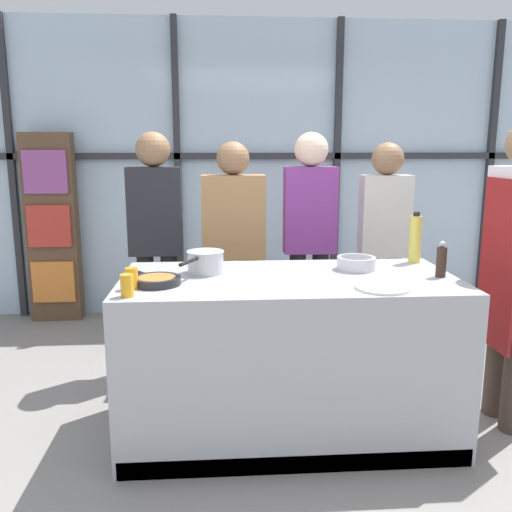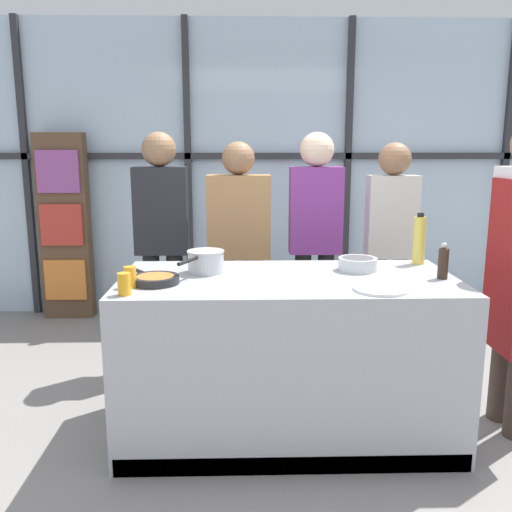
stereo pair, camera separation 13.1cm
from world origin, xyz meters
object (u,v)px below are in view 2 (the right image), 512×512
object	(u,v)px
spectator_center_right	(315,232)
saucepan	(206,261)
mixing_bowl	(358,264)
juice_glass_far	(130,277)
oil_bottle	(419,240)
frying_pan	(155,279)
juice_glass_near	(124,284)
spectator_center_left	(239,243)
white_plate	(381,289)
spectator_far_left	(162,233)
spectator_far_right	(391,238)
pepper_grinder	(443,263)

from	to	relation	value
spectator_center_right	saucepan	xyz separation A→B (m)	(-0.74, -0.85, -0.03)
mixing_bowl	juice_glass_far	xyz separation A→B (m)	(-1.24, -0.36, 0.01)
saucepan	mixing_bowl	size ratio (longest dim) A/B	1.64
saucepan	oil_bottle	distance (m)	1.31
frying_pan	juice_glass_near	world-z (taller)	juice_glass_near
spectator_center_left	saucepan	world-z (taller)	spectator_center_left
white_plate	frying_pan	bearing A→B (deg)	171.68
frying_pan	oil_bottle	bearing A→B (deg)	16.11
spectator_far_left	spectator_center_right	xyz separation A→B (m)	(1.11, -0.00, 0.00)
spectator_far_right	saucepan	world-z (taller)	spectator_far_right
white_plate	mixing_bowl	world-z (taller)	mixing_bowl
spectator_far_right	frying_pan	bearing A→B (deg)	35.26
spectator_far_left	spectator_center_right	distance (m)	1.11
spectator_center_left	juice_glass_far	size ratio (longest dim) A/B	15.13
saucepan	juice_glass_far	xyz separation A→B (m)	(-0.36, -0.33, -0.01)
mixing_bowl	juice_glass_far	distance (m)	1.29
oil_bottle	juice_glass_near	world-z (taller)	oil_bottle
saucepan	frying_pan	bearing A→B (deg)	-136.31
mixing_bowl	pepper_grinder	size ratio (longest dim) A/B	1.12
frying_pan	juice_glass_near	distance (m)	0.25
mixing_bowl	spectator_far_left	bearing A→B (deg)	146.64
juice_glass_far	spectator_center_right	bearing A→B (deg)	46.92
saucepan	spectator_center_left	bearing A→B (deg)	77.77
spectator_center_left	spectator_far_left	bearing A→B (deg)	0.00
pepper_grinder	oil_bottle	bearing A→B (deg)	91.49
saucepan	oil_bottle	size ratio (longest dim) A/B	1.17
oil_bottle	spectator_far_right	bearing A→B (deg)	89.36
spectator_center_left	oil_bottle	bearing A→B (deg)	149.52
spectator_far_right	mixing_bowl	distance (m)	0.92
spectator_center_left	juice_glass_near	xyz separation A→B (m)	(-0.55, -1.32, 0.04)
juice_glass_far	mixing_bowl	bearing A→B (deg)	16.08
oil_bottle	pepper_grinder	distance (m)	0.39
spectator_far_left	pepper_grinder	world-z (taller)	spectator_far_left
spectator_far_left	mixing_bowl	size ratio (longest dim) A/B	7.70
pepper_grinder	saucepan	bearing A→B (deg)	172.11
oil_bottle	juice_glass_near	bearing A→B (deg)	-157.91
white_plate	juice_glass_near	world-z (taller)	juice_glass_near
spectator_far_left	juice_glass_near	xyz separation A→B (m)	(0.01, -1.32, -0.04)
juice_glass_near	saucepan	bearing A→B (deg)	52.10
white_plate	spectator_far_left	bearing A→B (deg)	135.24
frying_pan	saucepan	distance (m)	0.35
frying_pan	saucepan	xyz separation A→B (m)	(0.25, 0.24, 0.05)
spectator_center_right	saucepan	bearing A→B (deg)	49.06
spectator_far_right	mixing_bowl	xyz separation A→B (m)	(-0.42, -0.82, -0.01)
frying_pan	mixing_bowl	distance (m)	1.17
spectator_center_right	juice_glass_near	world-z (taller)	spectator_center_right
frying_pan	mixing_bowl	xyz separation A→B (m)	(1.13, 0.27, 0.02)
frying_pan	oil_bottle	xyz separation A→B (m)	(1.54, 0.45, 0.13)
spectator_far_left	white_plate	size ratio (longest dim) A/B	6.22
spectator_far_right	pepper_grinder	distance (m)	1.04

